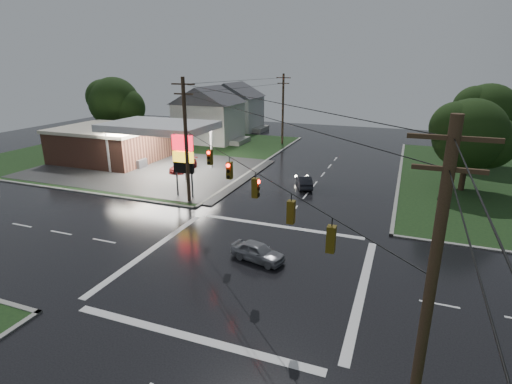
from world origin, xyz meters
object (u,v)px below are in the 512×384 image
(pylon_sign, at_px, (183,156))
(house_far, at_px, (234,106))
(tree_ne_far, at_px, (488,115))
(tree_nw_behind, at_px, (115,103))
(gas_station, at_px, (116,142))
(utility_pole_n, at_px, (283,108))
(house_near, at_px, (209,114))
(car_pump, at_px, (183,165))
(tree_ne_near, at_px, (472,135))
(utility_pole_nw, at_px, (186,140))
(car_north, at_px, (304,182))
(utility_pole_se, at_px, (428,301))
(car_crossing, at_px, (258,252))

(pylon_sign, distance_m, house_far, 39.21)
(tree_ne_far, bearing_deg, tree_nw_behind, -175.51)
(gas_station, bearing_deg, pylon_sign, -31.22)
(house_far, bearing_deg, utility_pole_n, -38.77)
(house_near, relative_size, car_pump, 2.49)
(house_near, xyz_separation_m, tree_nw_behind, (-12.89, -6.01, 1.77))
(tree_ne_near, height_order, tree_ne_far, tree_ne_far)
(tree_ne_near, xyz_separation_m, car_pump, (-29.72, -3.24, -4.92))
(utility_pole_n, xyz_separation_m, house_far, (-12.45, 10.00, -1.06))
(house_far, xyz_separation_m, tree_ne_far, (39.10, -14.01, 1.77))
(pylon_sign, xyz_separation_m, house_near, (-10.45, 25.50, 0.39))
(utility_pole_nw, bearing_deg, car_north, 42.49)
(utility_pole_nw, bearing_deg, utility_pole_n, 90.00)
(gas_station, distance_m, utility_pole_se, 45.83)
(tree_ne_far, xyz_separation_m, car_north, (-17.95, -16.52, -5.56))
(utility_pole_n, bearing_deg, utility_pole_nw, -90.00)
(gas_station, bearing_deg, utility_pole_nw, -32.23)
(utility_pole_se, bearing_deg, tree_nw_behind, 137.66)
(utility_pole_nw, height_order, house_near, utility_pole_nw)
(house_near, height_order, car_north, house_near)
(house_near, bearing_deg, utility_pole_nw, -66.63)
(car_north, bearing_deg, car_pump, -26.93)
(utility_pole_n, relative_size, tree_nw_behind, 1.05)
(house_far, relative_size, car_pump, 2.49)
(utility_pole_nw, xyz_separation_m, utility_pole_n, (0.00, 28.50, -0.25))
(house_far, bearing_deg, utility_pole_nw, -72.08)
(utility_pole_nw, height_order, car_crossing, utility_pole_nw)
(house_near, xyz_separation_m, tree_ne_near, (35.09, -14.01, 1.16))
(utility_pole_nw, bearing_deg, car_pump, 123.28)
(utility_pole_nw, relative_size, car_pump, 2.48)
(pylon_sign, relative_size, car_pump, 1.35)
(house_far, relative_size, tree_ne_far, 1.13)
(house_near, bearing_deg, pylon_sign, -67.72)
(pylon_sign, relative_size, car_crossing, 1.66)
(pylon_sign, bearing_deg, tree_ne_near, 25.01)
(utility_pole_n, bearing_deg, pylon_sign, -92.08)
(car_pump, bearing_deg, tree_nw_behind, 146.30)
(tree_ne_far, bearing_deg, car_crossing, -117.17)
(utility_pole_nw, distance_m, house_far, 40.48)
(car_crossing, bearing_deg, tree_ne_near, -20.46)
(tree_ne_near, bearing_deg, utility_pole_n, 145.90)
(tree_nw_behind, relative_size, car_crossing, 2.76)
(tree_ne_near, distance_m, car_crossing, 25.49)
(pylon_sign, relative_size, tree_ne_near, 0.67)
(utility_pole_n, bearing_deg, car_north, -67.03)
(gas_station, relative_size, utility_pole_nw, 2.38)
(car_pump, bearing_deg, car_north, -7.08)
(car_pump, bearing_deg, house_far, 100.20)
(tree_nw_behind, height_order, car_crossing, tree_nw_behind)
(utility_pole_n, relative_size, tree_ne_near, 1.17)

